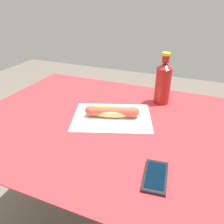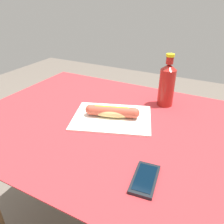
# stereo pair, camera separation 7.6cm
# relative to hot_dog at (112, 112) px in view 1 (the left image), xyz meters

# --- Properties ---
(dining_table) EXTENTS (1.07, 0.89, 0.78)m
(dining_table) POSITION_rel_hot_dog_xyz_m (-0.06, -0.03, -0.18)
(dining_table) COLOR brown
(dining_table) RESTS_ON ground
(paper_wrapper) EXTENTS (0.40, 0.35, 0.01)m
(paper_wrapper) POSITION_rel_hot_dog_xyz_m (0.00, 0.00, -0.03)
(paper_wrapper) COLOR silver
(paper_wrapper) RESTS_ON dining_table
(hot_dog) EXTENTS (0.23, 0.11, 0.05)m
(hot_dog) POSITION_rel_hot_dog_xyz_m (0.00, 0.00, 0.00)
(hot_dog) COLOR #E5BC75
(hot_dog) RESTS_ON paper_wrapper
(cell_phone) EXTENTS (0.08, 0.14, 0.01)m
(cell_phone) POSITION_rel_hot_dog_xyz_m (0.25, -0.28, -0.03)
(cell_phone) COLOR black
(cell_phone) RESTS_ON dining_table
(soda_bottle) EXTENTS (0.07, 0.07, 0.25)m
(soda_bottle) POSITION_rel_hot_dog_xyz_m (0.17, 0.24, 0.08)
(soda_bottle) COLOR maroon
(soda_bottle) RESTS_ON dining_table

